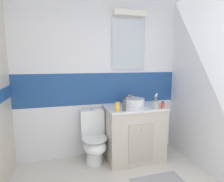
% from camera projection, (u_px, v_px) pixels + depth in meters
% --- Properties ---
extents(wall_back_tiled, '(3.20, 0.20, 2.50)m').
position_uv_depth(wall_back_tiled, '(100.00, 78.00, 2.91)').
color(wall_back_tiled, white).
rests_on(wall_back_tiled, ground_plane).
extents(vanity_cabinet, '(0.89, 0.60, 0.85)m').
position_uv_depth(vanity_cabinet, '(134.00, 132.00, 2.84)').
color(vanity_cabinet, beige).
rests_on(vanity_cabinet, ground_plane).
extents(sink_basin, '(0.34, 0.38, 0.15)m').
position_uv_depth(sink_basin, '(133.00, 102.00, 2.78)').
color(sink_basin, white).
rests_on(sink_basin, vanity_cabinet).
extents(toilet, '(0.37, 0.50, 0.81)m').
position_uv_depth(toilet, '(94.00, 139.00, 2.73)').
color(toilet, white).
rests_on(toilet, ground_plane).
extents(toothbrush_cup, '(0.08, 0.08, 0.23)m').
position_uv_depth(toothbrush_cup, '(156.00, 105.00, 2.61)').
color(toothbrush_cup, '#B2ADA3').
rests_on(toothbrush_cup, vanity_cabinet).
extents(soap_dispenser, '(0.06, 0.06, 0.17)m').
position_uv_depth(soap_dispenser, '(117.00, 106.00, 2.48)').
color(soap_dispenser, yellow).
rests_on(soap_dispenser, vanity_cabinet).
extents(shampoo_bottle_tall, '(0.05, 0.05, 0.19)m').
position_uv_depth(shampoo_bottle_tall, '(124.00, 104.00, 2.48)').
color(shampoo_bottle_tall, '#4C4C51').
rests_on(shampoo_bottle_tall, vanity_cabinet).
extents(perfume_flask_small, '(0.05, 0.03, 0.10)m').
position_uv_depth(perfume_flask_small, '(163.00, 105.00, 2.65)').
color(perfume_flask_small, '#D84C33').
rests_on(perfume_flask_small, vanity_cabinet).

